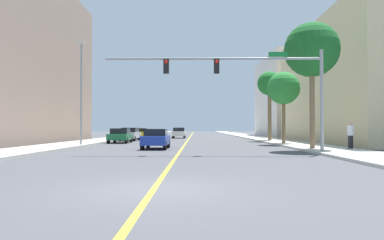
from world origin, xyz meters
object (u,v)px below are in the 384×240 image
at_px(traffic_signal_mast, 249,76).
at_px(car_blue, 156,139).
at_px(palm_mid, 283,89).
at_px(car_silver, 130,134).
at_px(street_lamp, 81,87).
at_px(pedestrian, 351,135).
at_px(car_yellow, 141,133).
at_px(palm_near, 312,50).
at_px(car_white, 179,133).
at_px(palm_far, 269,85).
at_px(car_green, 120,135).

height_order(traffic_signal_mast, car_blue, traffic_signal_mast).
height_order(palm_mid, car_silver, palm_mid).
distance_m(street_lamp, car_silver, 13.14).
distance_m(car_blue, pedestrian, 13.32).
xyz_separation_m(palm_mid, car_yellow, (-15.60, 16.43, -4.32)).
distance_m(traffic_signal_mast, car_yellow, 30.20).
relative_size(car_blue, car_yellow, 0.83).
xyz_separation_m(palm_mid, car_silver, (-15.74, 9.26, -4.29)).
bearing_deg(palm_near, car_white, 110.40).
bearing_deg(palm_near, street_lamp, 163.94).
height_order(street_lamp, car_silver, street_lamp).
distance_m(car_white, car_yellow, 6.18).
xyz_separation_m(traffic_signal_mast, pedestrian, (7.15, 3.00, -3.54)).
distance_m(palm_far, pedestrian, 17.61).
height_order(palm_far, car_silver, palm_far).
height_order(car_green, car_silver, car_silver).
distance_m(palm_near, car_blue, 12.45).
bearing_deg(car_green, palm_mid, 166.46).
height_order(palm_mid, car_blue, palm_mid).
distance_m(car_blue, car_green, 11.03).
bearing_deg(car_white, car_yellow, -145.41).
relative_size(palm_far, pedestrian, 4.40).
bearing_deg(car_yellow, car_white, -147.21).
relative_size(street_lamp, palm_far, 1.10).
bearing_deg(car_green, car_white, -108.56).
bearing_deg(pedestrian, car_white, -131.67).
bearing_deg(traffic_signal_mast, car_green, 125.98).
bearing_deg(palm_mid, car_white, 117.79).
distance_m(street_lamp, car_yellow, 20.06).
distance_m(palm_far, car_yellow, 18.90).
bearing_deg(palm_near, car_green, 143.62).
distance_m(traffic_signal_mast, car_white, 32.20).
xyz_separation_m(street_lamp, palm_mid, (17.47, 3.12, 0.22)).
distance_m(palm_mid, palm_far, 8.25).
bearing_deg(car_yellow, palm_far, 150.79).
relative_size(car_white, car_yellow, 0.87).
xyz_separation_m(street_lamp, car_white, (6.96, 23.06, -4.08)).
bearing_deg(pedestrian, car_yellow, -120.25).
bearing_deg(car_white, car_green, -107.04).
height_order(palm_mid, car_yellow, palm_mid).
distance_m(car_blue, car_silver, 16.63).
distance_m(traffic_signal_mast, palm_mid, 12.51).
xyz_separation_m(street_lamp, palm_near, (17.40, -5.01, 1.93)).
xyz_separation_m(palm_near, palm_mid, (0.07, 8.13, -1.71)).
bearing_deg(palm_near, traffic_signal_mast, -144.40).
bearing_deg(car_green, car_blue, 113.97).
distance_m(traffic_signal_mast, car_blue, 8.66).
xyz_separation_m(traffic_signal_mast, palm_far, (5.24, 19.66, 1.84)).
bearing_deg(car_silver, palm_far, 177.38).
height_order(street_lamp, car_green, street_lamp).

